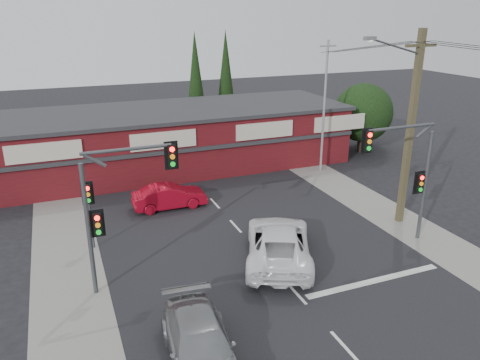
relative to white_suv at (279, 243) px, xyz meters
name	(u,v)px	position (x,y,z in m)	size (l,w,h in m)	color
ground	(284,280)	(-0.54, -1.68, -0.85)	(120.00, 120.00, 0.00)	black
road_strip	(240,231)	(-0.54, 3.32, -0.84)	(14.00, 70.00, 0.01)	black
verge_left	(67,262)	(-9.04, 3.32, -0.84)	(3.00, 70.00, 0.02)	gray
verge_right	(376,207)	(7.96, 3.32, -0.84)	(3.00, 70.00, 0.02)	gray
stop_line	(374,281)	(2.96, -3.18, -0.83)	(6.50, 0.35, 0.01)	silver
white_suv	(279,243)	(0.00, 0.00, 0.00)	(2.81, 6.08, 1.69)	white
silver_suv	(200,346)	(-5.33, -5.21, -0.11)	(2.07, 5.10, 1.48)	gray
red_sedan	(170,196)	(-3.15, 7.76, -0.15)	(1.47, 4.21, 1.39)	#A30A1C
lane_dashes	(344,346)	(-0.54, -6.17, -0.83)	(0.12, 28.63, 0.01)	silver
shop_building	(165,138)	(-1.54, 15.30, 1.29)	(27.30, 8.40, 4.22)	#4D0F14
tree_cluster	(362,115)	(14.15, 13.76, 2.05)	(5.90, 5.10, 5.50)	#2D2116
conifer_near	(196,76)	(2.96, 22.32, 4.63)	(1.80, 1.80, 9.25)	#2D2116
conifer_far	(226,72)	(6.46, 24.32, 4.63)	(1.80, 1.80, 9.25)	#2D2116
traffic_mast_left	(114,199)	(-6.97, 0.32, 3.08)	(3.77, 0.27, 5.97)	#47494C
traffic_mast_right	(409,166)	(6.32, -0.68, 3.10)	(3.96, 0.27, 5.97)	#47494C
pedestal_signal	(89,201)	(-7.74, 4.32, 1.56)	(0.55, 0.27, 3.38)	#47494C
utility_pole	(409,124)	(7.82, 1.30, 4.55)	(4.38, 0.59, 10.00)	brown
steel_pole	(324,105)	(8.46, 10.32, 3.86)	(1.20, 0.16, 9.00)	gray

